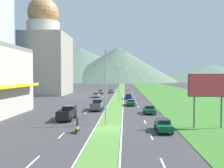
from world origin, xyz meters
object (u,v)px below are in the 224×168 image
object	(u,v)px
car_0	(131,102)
car_6	(149,109)
street_lamp_far	(118,79)
car_5	(163,125)
street_lamp_near	(108,82)
car_4	(96,95)
street_lamp_mid	(118,83)
pickup_truck_0	(67,113)
car_2	(101,92)
billboard_roadside	(208,88)
motorcycle_rider	(78,126)
car_1	(128,96)
pickup_truck_1	(97,105)
car_3	(111,91)

from	to	relation	value
car_0	car_6	world-z (taller)	car_6
street_lamp_far	car_5	world-z (taller)	street_lamp_far
street_lamp_near	car_4	xyz separation A→B (m)	(-6.75, 41.34, -5.17)
street_lamp_mid	pickup_truck_0	distance (m)	24.23
car_0	car_2	world-z (taller)	car_2
billboard_roadside	car_2	bearing A→B (deg)	108.94
car_0	pickup_truck_0	bearing A→B (deg)	-29.94
car_2	motorcycle_rider	xyz separation A→B (m)	(3.45, -60.94, -0.02)
car_1	car_0	bearing A→B (deg)	1.22
billboard_roadside	car_4	world-z (taller)	billboard_roadside
pickup_truck_1	car_4	bearing A→B (deg)	7.49
car_4	motorcycle_rider	size ratio (longest dim) A/B	2.23
motorcycle_rider	car_6	bearing A→B (deg)	-34.55
car_3	pickup_truck_1	distance (m)	45.99
street_lamp_far	car_0	xyz separation A→B (m)	(3.69, -31.54, -5.01)
street_lamp_far	pickup_truck_0	bearing A→B (deg)	-97.60
car_4	pickup_truck_0	distance (m)	37.51
car_6	pickup_truck_1	distance (m)	10.65
street_lamp_far	car_2	size ratio (longest dim) A/B	2.42
street_lamp_mid	car_1	xyz separation A→B (m)	(2.77, 10.09, -4.33)
street_lamp_mid	car_4	size ratio (longest dim) A/B	1.98
street_lamp_near	pickup_truck_1	xyz separation A→B (m)	(-3.18, 14.14, -4.92)
billboard_roadside	car_1	xyz separation A→B (m)	(-9.70, 37.94, -4.52)
car_4	car_0	bearing A→B (deg)	-152.07
car_5	street_lamp_near	bearing A→B (deg)	-115.77
car_4	motorcycle_rider	bearing A→B (deg)	-175.73
car_0	pickup_truck_1	xyz separation A→B (m)	(-6.85, -7.54, 0.27)
street_lamp_near	car_2	bearing A→B (deg)	96.84
street_lamp_mid	car_4	xyz separation A→B (m)	(-7.34, 14.74, -4.34)
street_lamp_near	car_4	size ratio (longest dim) A/B	2.32
car_5	street_lamp_far	bearing A→B (deg)	-172.90
car_1	car_4	world-z (taller)	car_1
street_lamp_near	street_lamp_far	size ratio (longest dim) A/B	1.04
street_lamp_mid	pickup_truck_0	world-z (taller)	street_lamp_mid
car_1	car_3	size ratio (longest dim) A/B	0.91
pickup_truck_0	motorcycle_rider	world-z (taller)	pickup_truck_0
street_lamp_mid	billboard_roadside	xyz separation A→B (m)	(12.47, -27.85, 0.19)
car_3	car_6	xyz separation A→B (m)	(9.94, -49.77, -0.03)
car_1	motorcycle_rider	bearing A→B (deg)	-9.27
street_lamp_near	car_3	xyz separation A→B (m)	(-3.16, 60.13, -5.14)
street_lamp_near	car_6	world-z (taller)	street_lamp_near
car_6	motorcycle_rider	size ratio (longest dim) A/B	2.16
car_0	street_lamp_mid	bearing A→B (deg)	-147.92
car_6	pickup_truck_1	bearing A→B (deg)	-110.83
car_1	car_4	bearing A→B (deg)	-114.72
car_2	street_lamp_far	bearing A→B (deg)	-116.53
car_4	billboard_roadside	bearing A→B (deg)	-155.06
street_lamp_mid	car_6	xyz separation A→B (m)	(6.19, -16.25, -4.33)
car_2	pickup_truck_1	world-z (taller)	pickup_truck_1
street_lamp_mid	car_5	distance (m)	30.98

